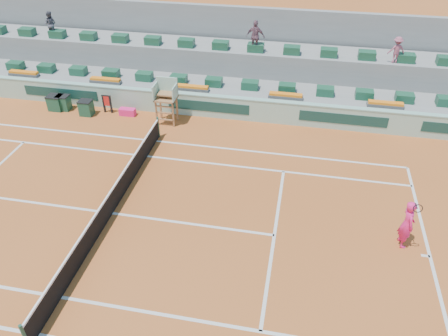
{
  "coord_description": "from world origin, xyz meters",
  "views": [
    {
      "loc": [
        6.82,
        -11.88,
        11.45
      ],
      "look_at": [
        4.0,
        2.5,
        1.0
      ],
      "focal_mm": 35.0,
      "sensor_mm": 36.0,
      "label": 1
    }
  ],
  "objects_px": {
    "player_bag": "(127,112)",
    "drink_cooler_a": "(86,108)",
    "umpire_chair": "(166,95)",
    "tennis_player": "(407,224)"
  },
  "relations": [
    {
      "from": "player_bag",
      "to": "drink_cooler_a",
      "type": "xyz_separation_m",
      "value": [
        -2.18,
        -0.39,
        0.23
      ]
    },
    {
      "from": "player_bag",
      "to": "drink_cooler_a",
      "type": "height_order",
      "value": "drink_cooler_a"
    },
    {
      "from": "tennis_player",
      "to": "player_bag",
      "type": "bearing_deg",
      "value": 151.31
    },
    {
      "from": "player_bag",
      "to": "umpire_chair",
      "type": "xyz_separation_m",
      "value": [
        2.38,
        -0.26,
        1.35
      ]
    },
    {
      "from": "umpire_chair",
      "to": "drink_cooler_a",
      "type": "height_order",
      "value": "umpire_chair"
    },
    {
      "from": "umpire_chair",
      "to": "tennis_player",
      "type": "relative_size",
      "value": 1.05
    },
    {
      "from": "player_bag",
      "to": "tennis_player",
      "type": "height_order",
      "value": "tennis_player"
    },
    {
      "from": "player_bag",
      "to": "drink_cooler_a",
      "type": "distance_m",
      "value": 2.23
    },
    {
      "from": "tennis_player",
      "to": "drink_cooler_a",
      "type": "bearing_deg",
      "value": 155.99
    },
    {
      "from": "umpire_chair",
      "to": "drink_cooler_a",
      "type": "distance_m",
      "value": 4.7
    }
  ]
}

